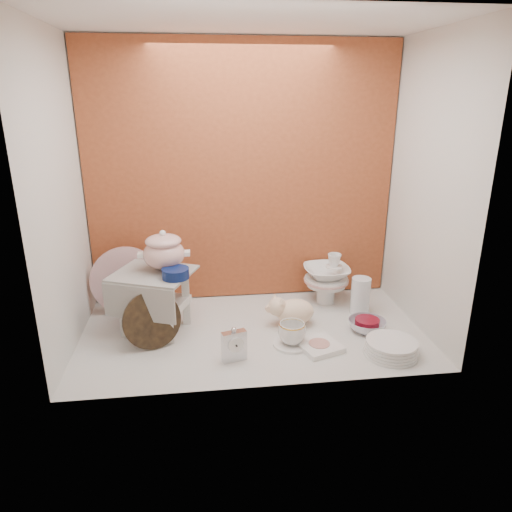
{
  "coord_description": "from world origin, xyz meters",
  "views": [
    {
      "loc": [
        -0.26,
        -2.22,
        1.21
      ],
      "look_at": [
        0.02,
        0.02,
        0.42
      ],
      "focal_mm": 32.95,
      "sensor_mm": 36.0,
      "label": 1
    }
  ],
  "objects": [
    {
      "name": "ground",
      "position": [
        0.0,
        0.0,
        0.0
      ],
      "size": [
        1.8,
        1.8,
        0.0
      ],
      "primitive_type": "plane",
      "color": "silver",
      "rests_on": "ground"
    },
    {
      "name": "niche_shell",
      "position": [
        0.0,
        0.18,
        0.93
      ],
      "size": [
        1.86,
        1.03,
        1.53
      ],
      "color": "#A54D29",
      "rests_on": "ground"
    },
    {
      "name": "step_stool",
      "position": [
        -0.51,
        0.09,
        0.16
      ],
      "size": [
        0.48,
        0.46,
        0.33
      ],
      "primitive_type": null,
      "rotation": [
        0.0,
        0.0,
        -0.39
      ],
      "color": "silver",
      "rests_on": "ground"
    },
    {
      "name": "soup_tureen",
      "position": [
        -0.45,
        0.13,
        0.44
      ],
      "size": [
        0.31,
        0.31,
        0.22
      ],
      "primitive_type": null,
      "rotation": [
        0.0,
        0.0,
        0.22
      ],
      "color": "white",
      "rests_on": "step_stool"
    },
    {
      "name": "cobalt_bowl",
      "position": [
        -0.39,
        -0.0,
        0.35
      ],
      "size": [
        0.14,
        0.14,
        0.05
      ],
      "primitive_type": "cylinder",
      "rotation": [
        0.0,
        0.0,
        0.0
      ],
      "color": "#0A184B",
      "rests_on": "step_stool"
    },
    {
      "name": "floral_platter",
      "position": [
        -0.69,
        0.33,
        0.2
      ],
      "size": [
        0.39,
        0.11,
        0.39
      ],
      "primitive_type": null,
      "rotation": [
        0.0,
        0.0,
        0.16
      ],
      "color": "white",
      "rests_on": "ground"
    },
    {
      "name": "blue_white_vase",
      "position": [
        -0.53,
        0.29,
        0.12
      ],
      "size": [
        0.25,
        0.25,
        0.24
      ],
      "primitive_type": "imported",
      "rotation": [
        0.0,
        0.0,
        0.1
      ],
      "color": "white",
      "rests_on": "ground"
    },
    {
      "name": "lacquer_tray",
      "position": [
        -0.51,
        -0.09,
        0.14
      ],
      "size": [
        0.3,
        0.18,
        0.29
      ],
      "primitive_type": null,
      "rotation": [
        0.0,
        0.0,
        0.35
      ],
      "color": "black",
      "rests_on": "ground"
    },
    {
      "name": "mantel_clock",
      "position": [
        -0.12,
        -0.27,
        0.09
      ],
      "size": [
        0.12,
        0.07,
        0.17
      ],
      "primitive_type": "cube",
      "rotation": [
        0.0,
        0.0,
        0.28
      ],
      "color": "silver",
      "rests_on": "ground"
    },
    {
      "name": "plush_pig",
      "position": [
        0.24,
        0.06,
        0.08
      ],
      "size": [
        0.31,
        0.27,
        0.16
      ],
      "primitive_type": "ellipsoid",
      "rotation": [
        0.0,
        0.0,
        -0.39
      ],
      "color": "beige",
      "rests_on": "ground"
    },
    {
      "name": "teacup_saucer",
      "position": [
        0.18,
        -0.16,
        0.01
      ],
      "size": [
        0.24,
        0.24,
        0.01
      ],
      "primitive_type": "cylinder",
      "rotation": [
        0.0,
        0.0,
        -0.31
      ],
      "color": "white",
      "rests_on": "ground"
    },
    {
      "name": "gold_rim_teacup",
      "position": [
        0.18,
        -0.16,
        0.07
      ],
      "size": [
        0.16,
        0.16,
        0.11
      ],
      "primitive_type": "imported",
      "rotation": [
        0.0,
        0.0,
        -0.18
      ],
      "color": "white",
      "rests_on": "teacup_saucer"
    },
    {
      "name": "lattice_dish",
      "position": [
        0.31,
        -0.22,
        0.01
      ],
      "size": [
        0.24,
        0.24,
        0.03
      ],
      "primitive_type": "cube",
      "rotation": [
        0.0,
        0.0,
        0.33
      ],
      "color": "white",
      "rests_on": "ground"
    },
    {
      "name": "dinner_plate_stack",
      "position": [
        0.64,
        -0.31,
        0.04
      ],
      "size": [
        0.31,
        0.31,
        0.07
      ],
      "primitive_type": "cylinder",
      "rotation": [
        0.0,
        0.0,
        -0.21
      ],
      "color": "white",
      "rests_on": "ground"
    },
    {
      "name": "crystal_bowl",
      "position": [
        0.61,
        -0.07,
        0.03
      ],
      "size": [
        0.23,
        0.23,
        0.06
      ],
      "primitive_type": "imported",
      "rotation": [
        0.0,
        0.0,
        -0.19
      ],
      "color": "silver",
      "rests_on": "ground"
    },
    {
      "name": "clear_glass_vase",
      "position": [
        0.64,
        0.14,
        0.11
      ],
      "size": [
        0.12,
        0.12,
        0.22
      ],
      "primitive_type": "cylinder",
      "rotation": [
        0.0,
        0.0,
        -0.09
      ],
      "color": "silver",
      "rests_on": "ground"
    },
    {
      "name": "porcelain_tower",
      "position": [
        0.48,
        0.32,
        0.16
      ],
      "size": [
        0.3,
        0.3,
        0.31
      ],
      "primitive_type": null,
      "rotation": [
        0.0,
        0.0,
        -0.11
      ],
      "color": "white",
      "rests_on": "ground"
    }
  ]
}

